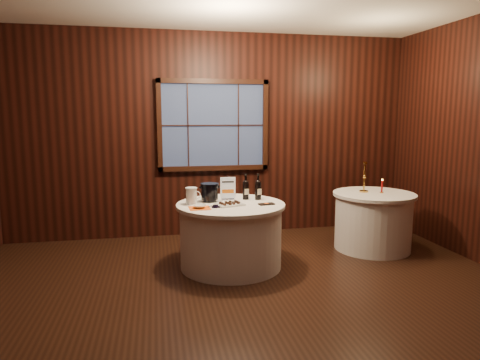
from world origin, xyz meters
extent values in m
plane|color=black|center=(0.00, 0.00, 0.00)|extent=(6.00, 6.00, 0.00)
cube|color=black|center=(0.00, 2.50, 1.50)|extent=(6.00, 0.02, 3.00)
cube|color=navy|center=(0.00, 2.47, 1.65)|extent=(1.50, 0.01, 1.20)
cylinder|color=white|center=(0.00, 1.00, 0.36)|extent=(1.20, 1.20, 0.73)
cylinder|color=white|center=(0.00, 1.00, 0.75)|extent=(1.28, 1.28, 0.04)
cylinder|color=white|center=(2.00, 1.30, 0.36)|extent=(1.00, 1.00, 0.73)
cylinder|color=white|center=(2.00, 1.30, 0.75)|extent=(1.08, 1.08, 0.04)
cube|color=silver|center=(0.00, 1.20, 0.78)|extent=(0.16, 0.09, 0.02)
cube|color=silver|center=(0.00, 1.20, 0.93)|extent=(0.02, 0.02, 0.28)
cube|color=silver|center=(0.00, 1.19, 0.93)|extent=(0.18, 0.01, 0.26)
cylinder|color=black|center=(0.22, 1.21, 0.87)|extent=(0.08, 0.08, 0.20)
sphere|color=black|center=(0.22, 1.21, 0.97)|extent=(0.08, 0.08, 0.08)
cylinder|color=black|center=(0.22, 1.21, 1.03)|extent=(0.03, 0.03, 0.09)
cylinder|color=black|center=(0.22, 1.21, 1.07)|extent=(0.03, 0.03, 0.02)
cube|color=beige|center=(0.22, 1.17, 0.87)|extent=(0.06, 0.01, 0.07)
cylinder|color=black|center=(0.37, 1.16, 0.87)|extent=(0.08, 0.08, 0.21)
sphere|color=black|center=(0.37, 1.16, 0.98)|extent=(0.08, 0.08, 0.08)
cylinder|color=black|center=(0.37, 1.16, 1.03)|extent=(0.03, 0.03, 0.09)
cylinder|color=black|center=(0.37, 1.16, 1.08)|extent=(0.03, 0.03, 0.02)
cube|color=beige|center=(0.37, 1.12, 0.87)|extent=(0.06, 0.02, 0.07)
cylinder|color=black|center=(-0.23, 1.16, 0.78)|extent=(0.16, 0.16, 0.03)
cylinder|color=black|center=(-0.23, 1.16, 0.89)|extent=(0.20, 0.20, 0.18)
cylinder|color=black|center=(-0.23, 1.16, 0.98)|extent=(0.22, 0.22, 0.02)
cube|color=silver|center=(-0.03, 0.90, 0.78)|extent=(0.36, 0.29, 0.02)
cube|color=black|center=(0.40, 0.86, 0.78)|extent=(0.19, 0.12, 0.02)
cylinder|color=#332312|center=(-0.27, 0.81, 0.79)|extent=(0.06, 0.02, 0.03)
cylinder|color=white|center=(-0.46, 1.05, 0.86)|extent=(0.13, 0.13, 0.19)
cylinder|color=white|center=(-0.46, 1.05, 0.96)|extent=(0.14, 0.14, 0.01)
torus|color=white|center=(-0.39, 1.05, 0.87)|extent=(0.10, 0.03, 0.10)
cube|color=#EA5913|center=(-0.39, 0.81, 0.77)|extent=(0.24, 0.24, 0.00)
imported|color=silver|center=(-0.39, 0.81, 0.79)|extent=(0.16, 0.16, 0.04)
cylinder|color=gold|center=(1.89, 1.39, 0.78)|extent=(0.12, 0.12, 0.02)
cylinder|color=gold|center=(1.89, 1.39, 0.97)|extent=(0.03, 0.03, 0.36)
cylinder|color=gold|center=(1.89, 1.39, 1.17)|extent=(0.06, 0.06, 0.03)
cylinder|color=gold|center=(2.10, 1.28, 0.78)|extent=(0.05, 0.05, 0.01)
cylinder|color=#A20D0C|center=(2.10, 1.28, 0.86)|extent=(0.02, 0.02, 0.15)
sphere|color=#FFB23F|center=(2.10, 1.28, 0.95)|extent=(0.02, 0.02, 0.02)
camera|label=1|loc=(-0.85, -3.86, 1.80)|focal=32.00mm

